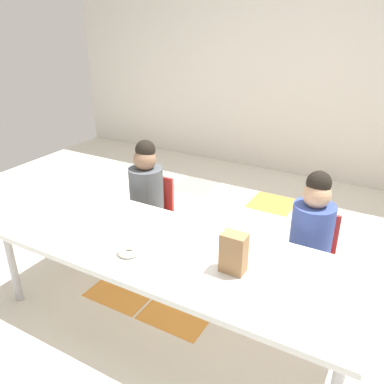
% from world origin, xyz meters
% --- Properties ---
extents(ground_plane, '(6.26, 4.60, 0.02)m').
position_xyz_m(ground_plane, '(0.01, 0.00, -0.01)').
color(ground_plane, silver).
extents(back_wall, '(6.26, 0.10, 2.73)m').
position_xyz_m(back_wall, '(0.00, 2.30, 1.37)').
color(back_wall, beige).
rests_on(back_wall, ground_plane).
extents(craft_table, '(2.18, 0.78, 0.54)m').
position_xyz_m(craft_table, '(0.01, -0.57, 0.50)').
color(craft_table, white).
rests_on(craft_table, ground_plane).
extents(seated_child_near_camera, '(0.34, 0.34, 0.92)m').
position_xyz_m(seated_child_near_camera, '(-0.59, 0.05, 0.55)').
color(seated_child_near_camera, red).
rests_on(seated_child_near_camera, ground_plane).
extents(seated_child_middle_seat, '(0.33, 0.33, 0.92)m').
position_xyz_m(seated_child_middle_seat, '(0.66, 0.05, 0.55)').
color(seated_child_middle_seat, red).
rests_on(seated_child_middle_seat, ground_plane).
extents(paper_bag_brown, '(0.13, 0.09, 0.22)m').
position_xyz_m(paper_bag_brown, '(0.41, -0.59, 0.65)').
color(paper_bag_brown, '#9E754C').
rests_on(paper_bag_brown, craft_table).
extents(paper_plate_near_edge, '(0.18, 0.18, 0.01)m').
position_xyz_m(paper_plate_near_edge, '(-0.15, -0.74, 0.55)').
color(paper_plate_near_edge, white).
rests_on(paper_plate_near_edge, craft_table).
extents(paper_plate_center_table, '(0.18, 0.18, 0.01)m').
position_xyz_m(paper_plate_center_table, '(-0.59, -0.66, 0.55)').
color(paper_plate_center_table, white).
rests_on(paper_plate_center_table, craft_table).
extents(donut_powdered_on_plate, '(0.13, 0.13, 0.04)m').
position_xyz_m(donut_powdered_on_plate, '(-0.15, -0.74, 0.57)').
color(donut_powdered_on_plate, white).
rests_on(donut_powdered_on_plate, craft_table).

